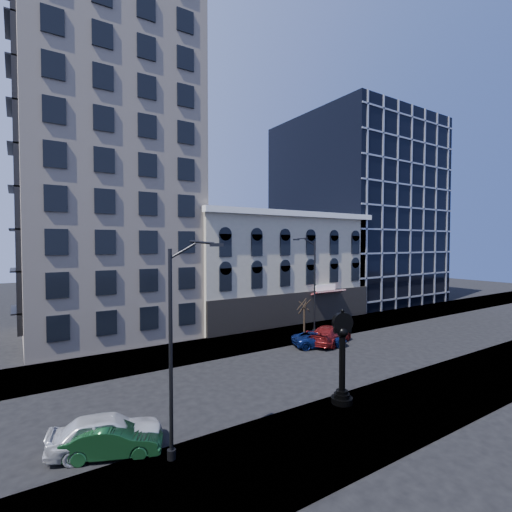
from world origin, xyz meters
TOP-DOWN VIEW (x-y plane):
  - ground at (0.00, 0.00)m, footprint 160.00×160.00m
  - sidewalk_far at (0.00, 8.00)m, footprint 160.00×6.00m
  - sidewalk_near at (0.00, -8.00)m, footprint 160.00×6.00m
  - cream_tower at (-6.11, 18.88)m, footprint 15.90×15.40m
  - victorian_row at (12.00, 15.89)m, footprint 22.60×11.19m
  - glass_office at (32.00, 20.91)m, footprint 20.00×20.15m
  - street_clock at (1.21, -6.00)m, footprint 1.20×1.20m
  - street_lamp_near at (-8.00, -6.20)m, footprint 2.31×0.95m
  - street_lamp_far at (10.02, 7.04)m, footprint 2.37×1.13m
  - bare_tree_far at (10.05, 7.58)m, footprint 2.33×2.33m
  - car_near_a at (-10.70, -3.63)m, footprint 5.03×2.90m
  - car_near_b at (-10.54, -4.20)m, footprint 4.24×2.88m
  - car_far_a at (8.22, 3.39)m, footprint 5.24×3.61m
  - car_far_b at (9.67, 3.60)m, footprint 6.05×4.24m

SIDE VIEW (x-z plane):
  - ground at x=0.00m, z-range 0.00..0.00m
  - sidewalk_far at x=0.00m, z-range 0.00..0.12m
  - sidewalk_near at x=0.00m, z-range 0.00..0.12m
  - car_near_b at x=-10.54m, z-range 0.00..1.32m
  - car_far_a at x=8.22m, z-range 0.00..1.33m
  - car_near_a at x=-10.70m, z-range 0.00..1.61m
  - car_far_b at x=9.67m, z-range 0.00..1.63m
  - street_clock at x=1.21m, z-range -0.13..5.14m
  - bare_tree_far at x=10.05m, z-range 1.13..5.13m
  - victorian_row at x=12.00m, z-range -0.25..12.25m
  - street_lamp_near at x=-8.00m, z-range 2.46..11.63m
  - street_lamp_far at x=10.02m, z-range 2.57..12.17m
  - glass_office at x=32.00m, z-range 0.00..28.00m
  - cream_tower at x=-6.11m, z-range -1.93..40.57m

